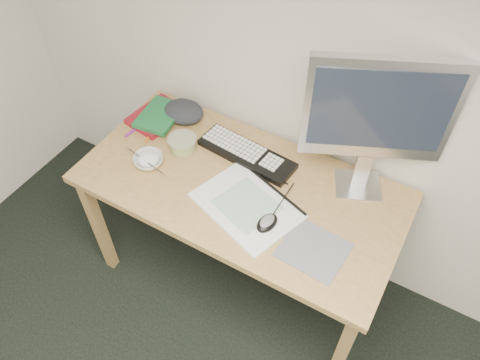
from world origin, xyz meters
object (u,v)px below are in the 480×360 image
Objects in this scene: keyboard at (247,154)px; rice_bowl at (148,160)px; monitor at (378,114)px; desk at (240,197)px; sketchpad at (247,206)px.

keyboard is 0.44m from rice_bowl.
desk is at bearing -175.15° from monitor.
keyboard reaches higher than desk.
monitor is at bearing 62.23° from sketchpad.
keyboard is at bearing 164.93° from monitor.
keyboard is 3.39× the size of rice_bowl.
monitor is (0.50, 0.08, 0.39)m from keyboard.
desk is at bearing 13.03° from rice_bowl.
sketchpad is at bearing -54.86° from keyboard.
desk is 10.35× the size of rice_bowl.
desk is 3.06× the size of keyboard.
rice_bowl reaches higher than sketchpad.
sketchpad is 0.50m from rice_bowl.
monitor is at bearing 29.50° from desk.
rice_bowl is at bearing -138.12° from keyboard.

